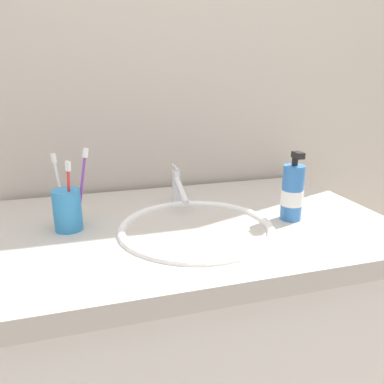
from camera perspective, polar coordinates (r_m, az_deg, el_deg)
tiled_wall_back at (r=1.29m, az=-5.00°, el=16.44°), size 2.26×0.04×2.40m
vanity_counter at (r=1.23m, az=-0.24°, el=-22.96°), size 1.06×0.66×0.85m
sink_basin at (r=0.97m, az=0.50°, el=-7.56°), size 0.40×0.40×0.11m
faucet at (r=1.11m, az=-2.29°, el=0.71°), size 0.02×0.16×0.12m
toothbrush_cup at (r=0.99m, az=-18.48°, el=-2.63°), size 0.07×0.07×0.11m
toothbrush_white at (r=1.01m, az=-19.61°, el=1.04°), size 0.03×0.04×0.18m
toothbrush_purple at (r=0.99m, az=-16.41°, el=1.46°), size 0.05×0.03×0.20m
toothbrush_red at (r=0.96m, az=-18.27°, el=0.14°), size 0.02×0.02×0.18m
soap_dispenser at (r=1.03m, az=15.06°, el=-0.14°), size 0.06×0.06×0.19m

